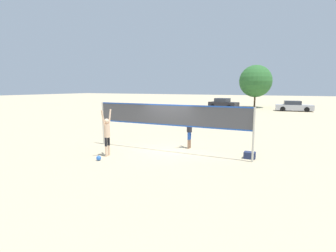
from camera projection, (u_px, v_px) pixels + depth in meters
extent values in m
plane|color=#C6B28C|center=(168.00, 152.00, 13.17)|extent=(200.00, 200.00, 0.00)
cylinder|color=beige|center=(103.00, 123.00, 14.79)|extent=(0.09, 0.09, 2.39)
cylinder|color=beige|center=(254.00, 135.00, 11.20)|extent=(0.09, 0.09, 2.39)
cube|color=#47474C|center=(168.00, 115.00, 12.90)|extent=(8.09, 0.02, 1.05)
cube|color=#1E4CB2|center=(168.00, 105.00, 12.83)|extent=(8.09, 0.03, 0.06)
cube|color=#1E4CB2|center=(168.00, 125.00, 12.97)|extent=(8.09, 0.03, 0.06)
cylinder|color=beige|center=(106.00, 151.00, 12.26)|extent=(0.11, 0.11, 0.49)
cylinder|color=black|center=(106.00, 142.00, 12.20)|extent=(0.12, 0.12, 0.40)
cylinder|color=beige|center=(109.00, 150.00, 12.44)|extent=(0.11, 0.11, 0.49)
cylinder|color=black|center=(109.00, 141.00, 12.37)|extent=(0.12, 0.12, 0.40)
cylinder|color=beige|center=(107.00, 131.00, 12.21)|extent=(0.28, 0.28, 0.64)
sphere|color=beige|center=(107.00, 121.00, 12.15)|extent=(0.25, 0.25, 0.25)
cylinder|color=beige|center=(103.00, 118.00, 11.90)|extent=(0.08, 0.23, 0.71)
cylinder|color=beige|center=(110.00, 117.00, 12.33)|extent=(0.08, 0.23, 0.71)
cylinder|color=#8C664C|center=(190.00, 143.00, 14.00)|extent=(0.11, 0.11, 0.48)
cylinder|color=#1E47A5|center=(190.00, 135.00, 13.94)|extent=(0.12, 0.12, 0.39)
cylinder|color=#8C664C|center=(189.00, 144.00, 13.82)|extent=(0.11, 0.11, 0.48)
cylinder|color=#1E47A5|center=(189.00, 136.00, 13.76)|extent=(0.12, 0.12, 0.39)
cylinder|color=#26262D|center=(189.00, 126.00, 13.77)|extent=(0.28, 0.28, 0.62)
sphere|color=#8C664C|center=(190.00, 118.00, 13.71)|extent=(0.24, 0.24, 0.24)
cylinder|color=#8C664C|center=(191.00, 114.00, 13.90)|extent=(0.08, 0.22, 0.70)
cylinder|color=#8C664C|center=(188.00, 115.00, 13.47)|extent=(0.08, 0.22, 0.70)
sphere|color=blue|center=(99.00, 158.00, 11.61)|extent=(0.22, 0.22, 0.22)
cube|color=navy|center=(250.00, 155.00, 11.91)|extent=(0.49, 0.36, 0.31)
cube|color=#232328|center=(223.00, 105.00, 40.75)|extent=(4.71, 2.74, 0.83)
cube|color=#2D333D|center=(222.00, 100.00, 40.78)|extent=(2.30, 2.11, 0.59)
cylinder|color=black|center=(234.00, 106.00, 40.66)|extent=(0.67, 0.34, 0.64)
cylinder|color=black|center=(229.00, 107.00, 39.25)|extent=(0.67, 0.34, 0.64)
cylinder|color=black|center=(218.00, 105.00, 42.32)|extent=(0.67, 0.34, 0.64)
cylinder|color=black|center=(213.00, 106.00, 40.91)|extent=(0.67, 0.34, 0.64)
cube|color=#B7B7BC|center=(294.00, 107.00, 35.69)|extent=(4.87, 2.34, 0.75)
cube|color=#2D333D|center=(292.00, 103.00, 35.68)|extent=(2.28, 1.93, 0.51)
cylinder|color=black|center=(305.00, 109.00, 36.04)|extent=(0.66, 0.28, 0.64)
cylinder|color=black|center=(307.00, 110.00, 34.39)|extent=(0.66, 0.28, 0.64)
cylinder|color=black|center=(282.00, 108.00, 37.05)|extent=(0.66, 0.28, 0.64)
cylinder|color=black|center=(283.00, 109.00, 35.40)|extent=(0.66, 0.28, 0.64)
cylinder|color=#4C3823|center=(255.00, 99.00, 42.02)|extent=(0.27, 0.27, 2.79)
sphere|color=#2D662D|center=(256.00, 81.00, 41.61)|extent=(5.09, 5.09, 5.09)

